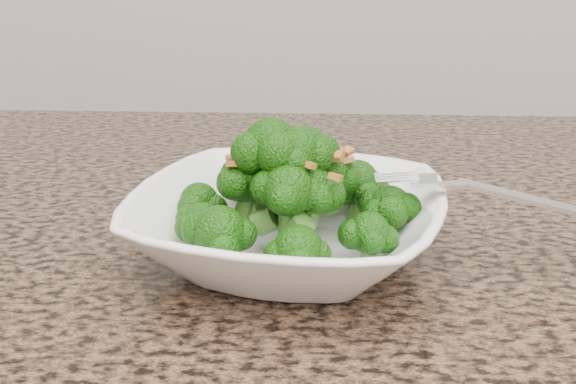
# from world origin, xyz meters

# --- Properties ---
(granite_counter) EXTENTS (1.64, 1.04, 0.03)m
(granite_counter) POSITION_xyz_m (0.00, 0.30, 0.89)
(granite_counter) COLOR brown
(granite_counter) RESTS_ON cabinet
(bowl) EXTENTS (0.24, 0.24, 0.05)m
(bowl) POSITION_xyz_m (-0.01, 0.39, 0.93)
(bowl) COLOR white
(bowl) RESTS_ON granite_counter
(broccoli_pile) EXTENTS (0.18, 0.18, 0.06)m
(broccoli_pile) POSITION_xyz_m (-0.01, 0.39, 0.98)
(broccoli_pile) COLOR #185309
(broccoli_pile) RESTS_ON bowl
(garlic_topping) EXTENTS (0.11, 0.11, 0.01)m
(garlic_topping) POSITION_xyz_m (-0.01, 0.39, 1.02)
(garlic_topping) COLOR #B96C2D
(garlic_topping) RESTS_ON broccoli_pile
(fork) EXTENTS (0.18, 0.04, 0.01)m
(fork) POSITION_xyz_m (0.10, 0.39, 0.96)
(fork) COLOR silver
(fork) RESTS_ON bowl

